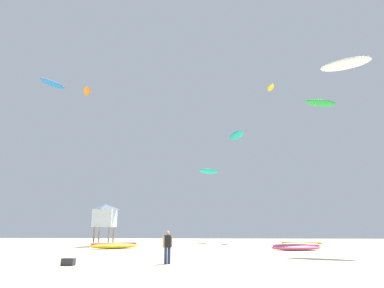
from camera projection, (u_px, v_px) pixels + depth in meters
ground_plane at (152, 280)px, 11.40m from camera, size 120.00×120.00×0.00m
person_foreground at (167, 244)px, 17.00m from camera, size 0.45×0.35×1.54m
kite_grounded_near at (114, 246)px, 30.72m from camera, size 4.26×3.65×0.52m
kite_grounded_mid at (301, 245)px, 33.16m from camera, size 4.18×3.30×0.52m
kite_grounded_far at (296, 248)px, 28.02m from camera, size 4.09×1.66×0.49m
lifeguard_tower at (105, 215)px, 36.04m from camera, size 2.30×2.30×4.15m
cooler_box at (68, 262)px, 16.10m from camera, size 0.56×0.36×0.32m
kite_aloft_0 at (237, 135)px, 54.00m from camera, size 2.86×4.41×1.07m
kite_aloft_1 at (321, 103)px, 37.10m from camera, size 3.75×2.16×0.72m
kite_aloft_2 at (345, 64)px, 28.74m from camera, size 4.01×2.74×0.83m
kite_aloft_4 at (209, 171)px, 50.22m from camera, size 3.10×2.62×0.80m
kite_aloft_5 at (87, 91)px, 58.05m from camera, size 2.29×4.07×0.70m
kite_aloft_6 at (271, 88)px, 53.83m from camera, size 1.04×2.90×0.44m
kite_aloft_7 at (53, 84)px, 51.47m from camera, size 2.93×4.34×0.62m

